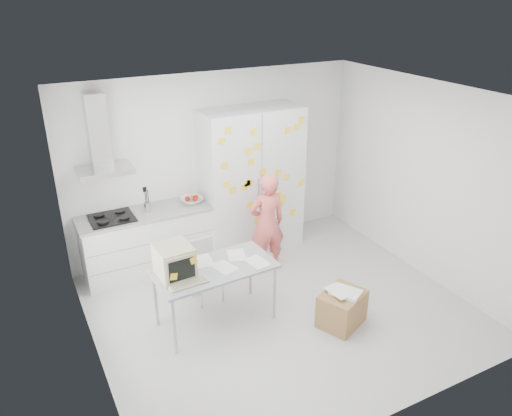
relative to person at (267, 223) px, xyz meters
name	(u,v)px	position (x,y,z in m)	size (l,w,h in m)	color
floor	(280,309)	(-0.32, -0.94, -0.74)	(4.50, 4.00, 0.02)	silver
walls	(254,192)	(-0.32, -0.22, 0.62)	(4.52, 4.01, 2.70)	white
ceiling	(285,98)	(-0.32, -0.94, 1.97)	(4.50, 4.00, 0.02)	white
counter_run	(148,241)	(-1.51, 0.76, -0.26)	(1.84, 0.63, 1.28)	white
range_hood	(100,142)	(-1.97, 0.89, 1.22)	(0.70, 0.48, 1.01)	silver
tall_cabinet	(251,181)	(0.13, 0.73, 0.37)	(1.50, 0.68, 2.20)	silver
person	(267,223)	(0.00, 0.00, 0.00)	(0.54, 0.35, 1.47)	#E76059
desk	(190,266)	(-1.44, -0.78, 0.13)	(1.46, 0.78, 1.14)	#93979C
chair	(204,266)	(-1.06, -0.26, -0.27)	(0.38, 0.38, 0.82)	silver
cardboard_box	(342,308)	(0.19, -1.55, -0.51)	(0.66, 0.61, 0.47)	#9F7645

